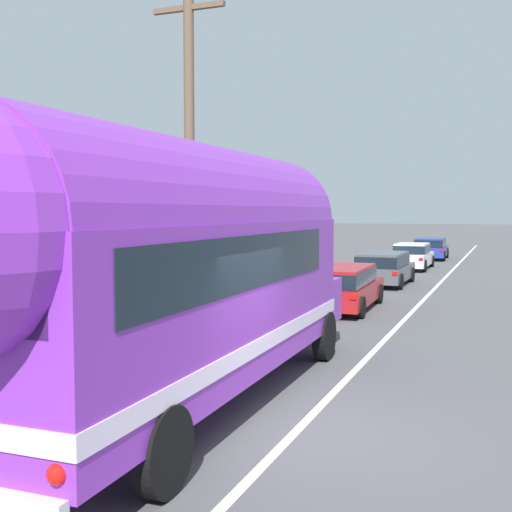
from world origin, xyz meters
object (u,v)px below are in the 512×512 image
car_lead (342,284)px  car_second (384,266)px  car_fourth (431,247)px  utility_pole (189,152)px  car_third (412,255)px  painted_bus (172,263)px

car_lead → car_second: (0.00, 7.13, -0.00)m
car_second → car_fourth: same height
utility_pole → car_fourth: (2.34, 28.47, -3.64)m
car_second → car_lead: bearing=-90.0°
utility_pole → car_third: utility_pole is taller
painted_bus → car_third: 26.28m
painted_bus → car_lead: bearing=90.9°
painted_bus → car_fourth: (-0.01, 33.58, -1.52)m
utility_pole → painted_bus: utility_pole is taller
utility_pole → car_lead: size_ratio=1.81×
utility_pole → car_lead: (2.18, 5.94, -3.63)m
car_third → car_fourth: (0.14, 7.34, 0.04)m
car_lead → car_third: (0.02, 15.18, -0.05)m
utility_pole → car_third: 21.56m
car_fourth → car_third: bearing=-91.1°
car_fourth → utility_pole: bearing=-94.7°
car_second → car_fourth: (0.16, 15.40, -0.01)m
car_lead → car_second: bearing=90.0°
utility_pole → car_fourth: utility_pole is taller
utility_pole → car_lead: utility_pole is taller
car_lead → utility_pole: bearing=-110.1°
car_third → painted_bus: bearing=-89.7°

